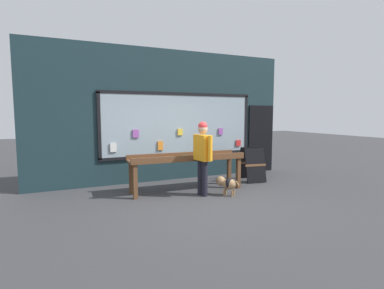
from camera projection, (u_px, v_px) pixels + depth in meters
The scene contains 6 objects.
ground_plane at pixel (206, 202), 6.29m from camera, with size 40.00×40.00×0.00m, color #38383A.
shopfront_facade at pixel (168, 116), 8.30m from camera, with size 7.27×0.29×3.58m.
display_table_main at pixel (186, 161), 7.11m from camera, with size 2.79×0.77×0.90m.
person_browsing at pixel (203, 153), 6.69m from camera, with size 0.27×0.66×1.67m.
small_dog at pixel (227, 183), 6.75m from camera, with size 0.43×0.47×0.43m.
sandwich_board_sign at pixel (252, 164), 8.24m from camera, with size 0.67×0.80×0.91m.
Camera 1 is at (-2.82, -5.46, 1.84)m, focal length 28.00 mm.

